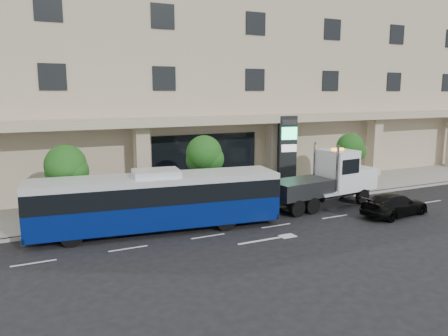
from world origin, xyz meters
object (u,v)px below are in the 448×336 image
object	(u,v)px
black_sedan	(394,204)
signage_pylon	(287,152)
city_bus	(157,200)
tow_truck	(328,180)

from	to	relation	value
black_sedan	signage_pylon	world-z (taller)	signage_pylon
city_bus	tow_truck	size ratio (longest dim) A/B	1.47
city_bus	signage_pylon	world-z (taller)	signage_pylon
signage_pylon	tow_truck	bearing A→B (deg)	-80.02
black_sedan	signage_pylon	xyz separation A→B (m)	(-1.95, 8.27, 2.18)
city_bus	black_sedan	bearing A→B (deg)	-6.71
city_bus	tow_truck	xyz separation A→B (m)	(11.19, 0.27, -0.00)
city_bus	tow_truck	world-z (taller)	tow_truck
city_bus	black_sedan	xyz separation A→B (m)	(13.24, -3.27, -0.97)
city_bus	black_sedan	size ratio (longest dim) A/B	2.82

